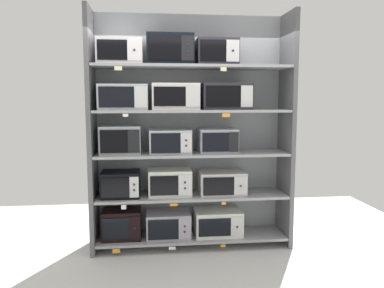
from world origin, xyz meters
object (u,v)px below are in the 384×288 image
object	(u,v)px
microwave_5	(221,182)
microwave_14	(216,53)
microwave_8	(217,140)
microwave_10	(175,97)
microwave_2	(218,222)
microwave_3	(121,184)
microwave_4	(170,182)
microwave_13	(170,50)
microwave_1	(168,224)
microwave_0	(122,224)
microwave_6	(121,140)
microwave_11	(226,96)
microwave_9	(124,97)
microwave_7	(170,141)
microwave_12	(120,52)

from	to	relation	value
microwave_5	microwave_14	distance (m)	1.52
microwave_8	microwave_10	size ratio (longest dim) A/B	0.83
microwave_2	microwave_3	size ratio (longest dim) A/B	1.27
microwave_4	microwave_13	size ratio (longest dim) A/B	0.96
microwave_1	microwave_4	size ratio (longest dim) A/B	1.04
microwave_5	microwave_3	bearing A→B (deg)	-180.00
microwave_0	microwave_4	xyz separation A→B (m)	(0.56, -0.00, 0.49)
microwave_0	microwave_8	distance (m)	1.49
microwave_10	microwave_6	bearing A→B (deg)	-179.97
microwave_8	microwave_13	xyz separation A→B (m)	(-0.55, -0.00, 1.03)
microwave_2	microwave_3	bearing A→B (deg)	-179.99
microwave_8	microwave_5	bearing A→B (deg)	-0.00
microwave_5	microwave_11	world-z (taller)	microwave_11
microwave_13	microwave_10	bearing A→B (deg)	0.35
microwave_0	microwave_14	size ratio (longest dim) A/B	0.96
microwave_9	microwave_13	xyz separation A→B (m)	(0.52, -0.00, 0.53)
microwave_6	microwave_10	bearing A→B (deg)	0.03
microwave_13	microwave_3	bearing A→B (deg)	179.99
microwave_9	microwave_13	world-z (taller)	microwave_13
microwave_2	microwave_14	size ratio (longest dim) A/B	1.21
microwave_7	microwave_10	xyz separation A→B (m)	(0.06, 0.00, 0.52)
microwave_0	microwave_14	xyz separation A→B (m)	(1.11, -0.00, 1.99)
microwave_1	microwave_8	distance (m)	1.16
microwave_12	microwave_13	xyz separation A→B (m)	(0.55, -0.00, 0.03)
microwave_0	microwave_12	world-z (taller)	microwave_12
microwave_10	microwave_12	bearing A→B (deg)	-179.98
microwave_14	microwave_4	bearing A→B (deg)	179.98
microwave_12	microwave_14	distance (m)	1.09
microwave_11	microwave_12	distance (m)	1.30
microwave_6	microwave_3	bearing A→B (deg)	179.71
microwave_0	microwave_13	world-z (taller)	microwave_13
microwave_0	microwave_4	world-z (taller)	microwave_4
microwave_5	microwave_11	distance (m)	1.02
microwave_8	microwave_11	distance (m)	0.52
microwave_1	microwave_2	bearing A→B (deg)	0.04
microwave_5	microwave_7	distance (m)	0.79
microwave_7	microwave_13	world-z (taller)	microwave_13
microwave_0	microwave_12	bearing A→B (deg)	-0.48
microwave_7	microwave_9	bearing A→B (deg)	179.98
microwave_10	microwave_13	world-z (taller)	microwave_13
microwave_4	microwave_1	bearing A→B (deg)	-179.27
microwave_0	microwave_8	world-z (taller)	microwave_8
microwave_5	microwave_9	size ratio (longest dim) A/B	0.99
microwave_1	microwave_8	size ratio (longest dim) A/B	1.17
microwave_11	microwave_14	size ratio (longest dim) A/B	1.23
microwave_11	microwave_13	distance (m)	0.83
microwave_3	microwave_2	bearing A→B (deg)	0.01
microwave_2	microwave_5	size ratio (longest dim) A/B	1.03
microwave_8	microwave_10	bearing A→B (deg)	179.97
microwave_9	microwave_11	distance (m)	1.18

